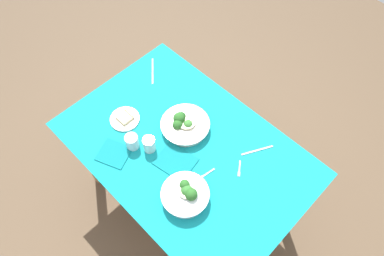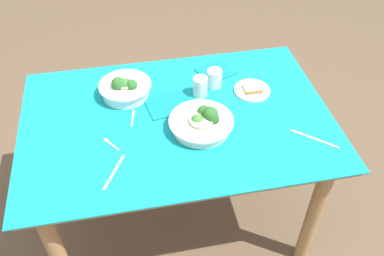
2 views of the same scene
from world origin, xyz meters
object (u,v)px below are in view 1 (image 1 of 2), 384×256
object	(u,v)px
fork_by_far_bowl	(239,169)
napkin_folded_lower	(114,154)
fork_by_near_bowl	(206,174)
table_knife_left	(257,150)
table_knife_right	(153,71)
napkin_folded_upper	(176,161)
water_glass_side	(132,142)
water_glass_center	(149,144)
broccoli_bowl_far	(186,195)
bread_side_plate	(125,119)
broccoli_bowl_near	(184,125)

from	to	relation	value
fork_by_far_bowl	napkin_folded_lower	bearing A→B (deg)	-89.17
fork_by_near_bowl	table_knife_left	distance (m)	0.32
table_knife_right	napkin_folded_upper	size ratio (longest dim) A/B	1.06
water_glass_side	water_glass_center	bearing A→B (deg)	-146.14
fork_by_far_bowl	fork_by_near_bowl	world-z (taller)	same
water_glass_side	broccoli_bowl_far	bearing A→B (deg)	178.98
table_knife_right	fork_by_near_bowl	bearing A→B (deg)	20.87
bread_side_plate	napkin_folded_upper	distance (m)	0.40
bread_side_plate	fork_by_near_bowl	bearing A→B (deg)	-172.23
napkin_folded_lower	table_knife_right	bearing A→B (deg)	-61.60
table_knife_left	napkin_folded_upper	xyz separation A→B (m)	(0.27, 0.36, 0.00)
bread_side_plate	fork_by_near_bowl	world-z (taller)	bread_side_plate
broccoli_bowl_near	fork_by_far_bowl	size ratio (longest dim) A/B	3.36
napkin_folded_upper	fork_by_far_bowl	bearing A→B (deg)	-143.09
fork_by_near_bowl	napkin_folded_lower	distance (m)	0.51
fork_by_near_bowl	napkin_folded_upper	size ratio (longest dim) A/B	0.51
table_knife_left	napkin_folded_upper	world-z (taller)	napkin_folded_upper
napkin_folded_upper	napkin_folded_lower	bearing A→B (deg)	36.92
table_knife_left	broccoli_bowl_far	bearing A→B (deg)	18.07
fork_by_far_bowl	table_knife_right	world-z (taller)	same
water_glass_center	water_glass_side	distance (m)	0.10
broccoli_bowl_far	water_glass_side	distance (m)	0.42
bread_side_plate	fork_by_near_bowl	distance (m)	0.58
fork_by_far_bowl	table_knife_left	xyz separation A→B (m)	(0.01, -0.16, -0.00)
water_glass_center	fork_by_far_bowl	size ratio (longest dim) A/B	1.15
table_knife_left	table_knife_right	size ratio (longest dim) A/B	0.88
water_glass_side	napkin_folded_upper	distance (m)	0.26
water_glass_center	fork_by_far_bowl	bearing A→B (deg)	-149.88
broccoli_bowl_far	fork_by_far_bowl	bearing A→B (deg)	-105.90
fork_by_near_bowl	table_knife_right	size ratio (longest dim) A/B	0.48
bread_side_plate	table_knife_right	size ratio (longest dim) A/B	0.81
broccoli_bowl_near	bread_side_plate	xyz separation A→B (m)	(0.28, 0.20, -0.03)
table_knife_left	napkin_folded_lower	distance (m)	0.78
table_knife_right	napkin_folded_upper	bearing A→B (deg)	10.77
fork_by_far_bowl	fork_by_near_bowl	size ratio (longest dim) A/B	0.82
bread_side_plate	table_knife_left	size ratio (longest dim) A/B	0.92
broccoli_bowl_far	table_knife_left	world-z (taller)	broccoli_bowl_far
broccoli_bowl_far	broccoli_bowl_near	distance (m)	0.42
bread_side_plate	table_knife_left	bearing A→B (deg)	-150.50
water_glass_side	fork_by_far_bowl	distance (m)	0.60
broccoli_bowl_near	fork_by_near_bowl	bearing A→B (deg)	156.75
water_glass_side	fork_by_near_bowl	world-z (taller)	water_glass_side
water_glass_side	table_knife_left	xyz separation A→B (m)	(-0.51, -0.46, -0.04)
bread_side_plate	water_glass_center	bearing A→B (deg)	174.07
table_knife_left	water_glass_side	bearing A→B (deg)	-19.58
fork_by_far_bowl	napkin_folded_upper	distance (m)	0.34
napkin_folded_lower	bread_side_plate	bearing A→B (deg)	-54.64
table_knife_right	napkin_folded_upper	world-z (taller)	napkin_folded_upper
broccoli_bowl_far	table_knife_right	xyz separation A→B (m)	(0.75, -0.45, -0.04)
bread_side_plate	napkin_folded_lower	bearing A→B (deg)	125.36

